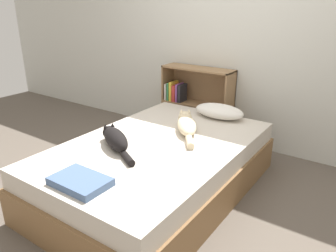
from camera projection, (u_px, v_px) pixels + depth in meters
The scene contains 8 objects.
ground_plane at pixel (158, 191), 2.87m from camera, with size 8.00×8.00×0.00m, color brown.
wall_back at pixel (234, 32), 3.50m from camera, with size 8.00×0.06×2.50m.
bed at pixel (158, 168), 2.79m from camera, with size 1.31×2.05×0.46m.
pillow at pixel (219, 111), 3.26m from camera, with size 0.51×0.28×0.14m.
cat_light at pixel (187, 125), 2.94m from camera, with size 0.46×0.56×0.15m.
cat_dark at pixel (115, 139), 2.60m from camera, with size 0.55×0.37×0.15m.
bookshelf at pixel (196, 101), 3.88m from camera, with size 0.84×0.26×0.85m.
blanket_fold at pixel (80, 181), 2.07m from camera, with size 0.37×0.25×0.05m.
Camera 1 is at (1.49, -1.99, 1.55)m, focal length 35.00 mm.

